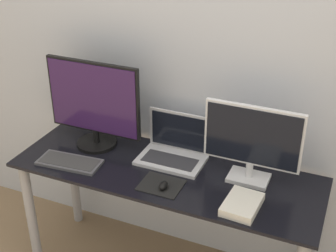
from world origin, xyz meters
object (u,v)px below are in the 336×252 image
monitor_left (94,104)px  monitor_right (252,142)px  keyboard (70,162)px  laptop (175,148)px  mouse (163,186)px  book (242,204)px

monitor_left → monitor_right: (0.89, 0.00, -0.03)m
monitor_right → keyboard: monitor_right is taller
monitor_right → laptop: monitor_right is taller
mouse → book: book is taller
keyboard → monitor_left: bearing=83.3°
laptop → keyboard: size_ratio=1.01×
monitor_left → book: monitor_left is taller
monitor_left → mouse: size_ratio=8.26×
monitor_left → laptop: 0.51m
mouse → keyboard: bearing=178.5°
monitor_right → book: size_ratio=2.15×
monitor_left → book: bearing=-14.7°
monitor_left → keyboard: bearing=-96.7°
keyboard → mouse: size_ratio=5.24×
monitor_right → book: 0.32m
laptop → keyboard: 0.57m
monitor_right → mouse: size_ratio=7.19×
monitor_left → laptop: monitor_left is taller
monitor_right → laptop: bearing=173.9°
laptop → mouse: (0.07, -0.30, -0.04)m
laptop → keyboard: bearing=-150.1°
monitor_left → laptop: bearing=5.6°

